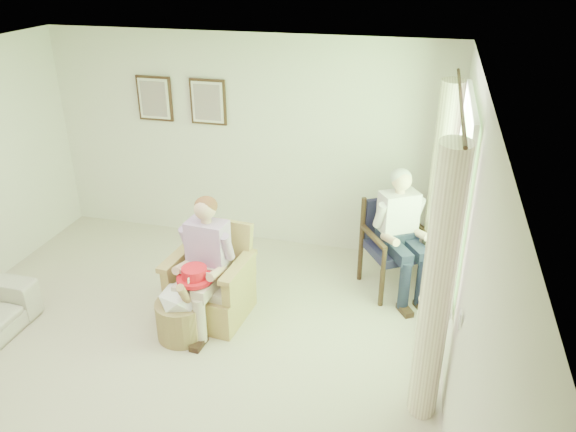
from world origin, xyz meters
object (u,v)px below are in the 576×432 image
object	(u,v)px
wicker_armchair	(212,289)
red_hat	(195,275)
person_wicker	(205,256)
hatbox	(181,311)
wood_armchair	(398,241)
person_dark	(399,226)

from	to	relation	value
wicker_armchair	red_hat	size ratio (longest dim) A/B	2.76
person_wicker	wicker_armchair	bearing A→B (deg)	95.22
person_wicker	hatbox	xyz separation A→B (m)	(-0.15, -0.29, -0.47)
wicker_armchair	person_wicker	size ratio (longest dim) A/B	0.73
red_hat	wood_armchair	bearing A→B (deg)	37.71
wood_armchair	red_hat	distance (m)	2.28
person_wicker	person_dark	distance (m)	2.05
wicker_armchair	person_wicker	world-z (taller)	person_wicker
person_dark	wood_armchair	bearing A→B (deg)	58.04
wicker_armchair	red_hat	xyz separation A→B (m)	(-0.02, -0.34, 0.35)
wicker_armchair	person_dark	bearing A→B (deg)	31.89
person_dark	red_hat	world-z (taller)	person_dark
red_hat	hatbox	bearing A→B (deg)	-146.80
wicker_armchair	person_dark	world-z (taller)	person_dark
person_dark	hatbox	xyz separation A→B (m)	(-1.93, -1.31, -0.53)
wicker_armchair	wood_armchair	size ratio (longest dim) A/B	0.96
hatbox	wicker_armchair	bearing A→B (deg)	69.97
person_wicker	hatbox	world-z (taller)	person_wicker
wood_armchair	person_dark	bearing A→B (deg)	-121.96
person_wicker	red_hat	size ratio (longest dim) A/B	3.79
wicker_armchair	hatbox	bearing A→B (deg)	-104.81
person_wicker	red_hat	world-z (taller)	person_wicker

